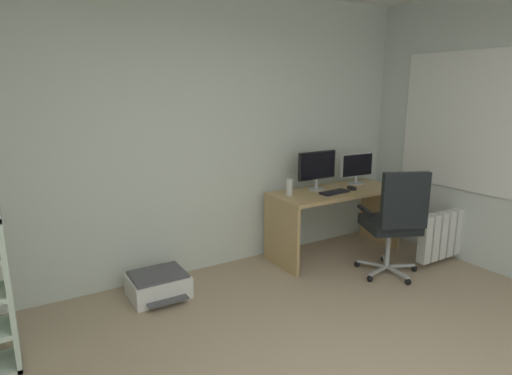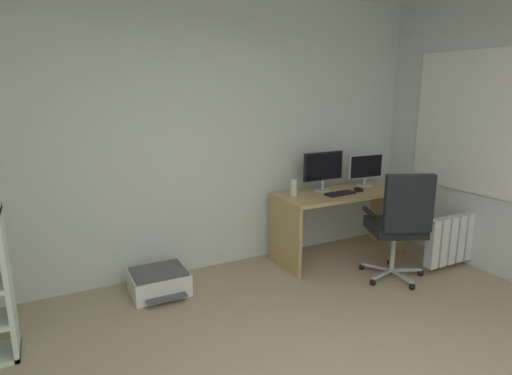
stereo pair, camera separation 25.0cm
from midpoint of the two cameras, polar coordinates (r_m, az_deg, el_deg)
The scene contains 12 objects.
wall_back at distance 4.15m, azimuth -12.51°, elevation 6.86°, with size 5.42×0.10×2.77m, color silver.
window_pane at distance 4.84m, azimuth 25.53°, elevation 7.99°, with size 0.01×1.48×1.34m, color white.
window_frame at distance 4.84m, azimuth 25.48°, elevation 7.99°, with size 0.02×1.56×1.42m, color white.
desk at distance 4.73m, azimuth 9.13°, elevation -2.64°, with size 1.48×0.62×0.74m.
monitor_main at distance 4.62m, azimuth 6.72°, elevation 2.75°, with size 0.49×0.18×0.42m.
monitor_secondary at distance 5.01m, azimuth 12.04°, elevation 2.79°, with size 0.45×0.18×0.36m.
keyboard at distance 4.54m, azimuth 9.02°, elevation -0.64°, with size 0.34×0.13×0.02m, color black.
computer_mouse at distance 4.73m, azimuth 11.32°, elevation -0.10°, with size 0.06×0.10×0.03m, color black.
desktop_speaker at distance 4.39m, azimuth 2.89°, elevation 0.03°, with size 0.07×0.07×0.17m, color silver.
office_chair at distance 4.23m, azimuth 16.64°, elevation -4.04°, with size 0.65×0.69×1.09m.
printer at distance 4.01m, azimuth -14.83°, elevation -12.59°, with size 0.50×0.50×0.22m.
radiator at distance 4.99m, azimuth 23.60°, elevation -5.60°, with size 0.98×0.10×0.50m.
Camera 1 is at (-1.44, -1.08, 1.81)m, focal length 29.64 mm.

